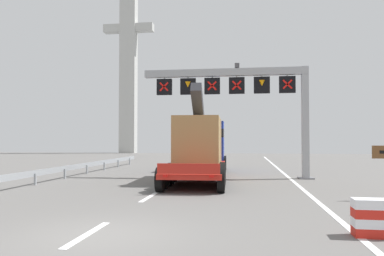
{
  "coord_description": "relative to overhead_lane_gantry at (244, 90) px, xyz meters",
  "views": [
    {
      "loc": [
        3.49,
        -8.8,
        2.32
      ],
      "look_at": [
        0.35,
        13.88,
        3.04
      ],
      "focal_mm": 35.23,
      "sensor_mm": 36.0,
      "label": 1
    }
  ],
  "objects": [
    {
      "name": "heavy_haul_truck_red",
      "position": [
        -2.64,
        0.66,
        -3.41
      ],
      "size": [
        3.47,
        14.14,
        5.3
      ],
      "color": "red",
      "rests_on": "ground"
    },
    {
      "name": "ground",
      "position": [
        -3.5,
        -14.37,
        -5.4
      ],
      "size": [
        112.0,
        112.0,
        0.0
      ],
      "primitive_type": "plane",
      "color": "slate"
    },
    {
      "name": "edge_line_right",
      "position": [
        2.7,
        -2.37,
        -5.39
      ],
      "size": [
        0.2,
        63.0,
        0.01
      ],
      "primitive_type": "cube",
      "color": "silver",
      "rests_on": "ground"
    },
    {
      "name": "bridge_pylon_distant",
      "position": [
        -20.38,
        41.34,
        12.95
      ],
      "size": [
        9.0,
        2.0,
        35.91
      ],
      "color": "#B7B7B2",
      "rests_on": "ground"
    },
    {
      "name": "lane_markings",
      "position": [
        -3.82,
        12.78,
        -5.39
      ],
      "size": [
        0.2,
        68.9,
        0.01
      ],
      "color": "silver",
      "rests_on": "ground"
    },
    {
      "name": "crash_barrier_striped",
      "position": [
        3.08,
        -13.62,
        -4.95
      ],
      "size": [
        1.01,
        0.53,
        0.9
      ],
      "color": "red",
      "rests_on": "ground"
    },
    {
      "name": "guardrail_left",
      "position": [
        -10.64,
        -1.98,
        -4.83
      ],
      "size": [
        0.13,
        28.78,
        0.76
      ],
      "color": "#999EA3",
      "rests_on": "ground"
    },
    {
      "name": "overhead_lane_gantry",
      "position": [
        0.0,
        0.0,
        0.0
      ],
      "size": [
        10.28,
        0.9,
        7.01
      ],
      "color": "#9EA0A5",
      "rests_on": "ground"
    }
  ]
}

